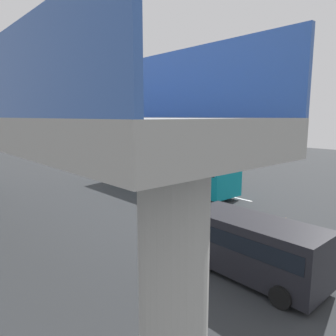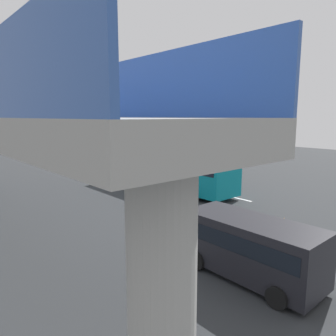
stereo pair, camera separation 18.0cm
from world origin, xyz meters
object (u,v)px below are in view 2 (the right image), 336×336
Objects in this scene: bicycle_orange at (290,233)px; traffic_sign at (238,164)px; city_bus at (169,164)px; parked_van at (251,244)px.

traffic_sign reaches higher than bicycle_orange.
city_bus is 11.87m from bicycle_orange.
traffic_sign is (-3.41, -4.07, 0.01)m from city_bus.
city_bus reaches higher than bicycle_orange.
bicycle_orange is at bearing 138.76° from traffic_sign.
city_bus is 6.52× the size of bicycle_orange.
city_bus is at bearing 50.07° from traffic_sign.
city_bus is at bearing -29.98° from parked_van.
bicycle_orange is at bearing 165.58° from city_bus.
city_bus is 5.31m from traffic_sign.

